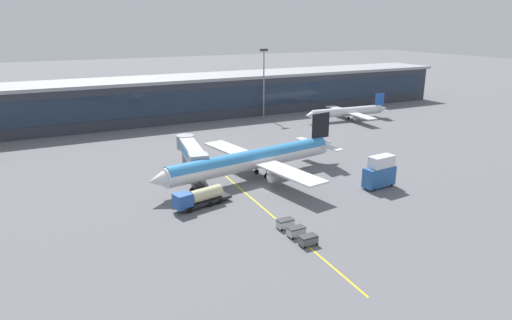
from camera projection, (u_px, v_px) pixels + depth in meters
ground_plane at (265, 188)px, 88.31m from camera, size 700.00×700.00×0.00m
apron_lead_in_line at (240, 188)px, 88.07m from camera, size 4.37×79.91×0.01m
terminal_building at (165, 99)px, 149.45m from camera, size 217.87×20.42×13.64m
main_airliner at (253, 159)px, 92.78m from camera, size 45.81×36.71×11.48m
jet_bridge at (191, 151)px, 95.16m from camera, size 6.49×19.27×6.72m
fuel_tanker at (199, 198)px, 78.70m from camera, size 11.09×4.88×3.25m
catering_lift at (380, 172)px, 87.87m from camera, size 7.00×3.13×6.30m
baggage_cart_0 at (308, 240)px, 65.43m from camera, size 2.67×1.65×1.48m
baggage_cart_1 at (296, 231)px, 68.14m from camera, size 2.67×1.65×1.48m
baggage_cart_2 at (285, 223)px, 70.86m from camera, size 2.67×1.65×1.48m
commuter_jet_far at (348, 112)px, 148.92m from camera, size 31.38×24.99×8.08m
apron_light_mast_0 at (264, 78)px, 150.57m from camera, size 2.80×0.50×22.64m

